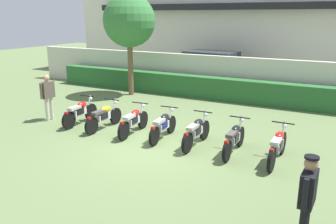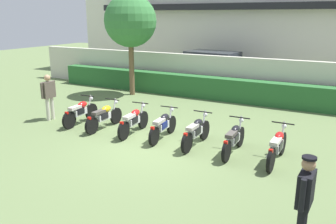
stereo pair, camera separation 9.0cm
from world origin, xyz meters
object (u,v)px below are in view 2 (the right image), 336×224
Objects in this scene: motorcycle_in_row_2 at (134,121)px; officer_0 at (305,196)px; parked_car at (214,69)px; motorcycle_in_row_4 at (196,132)px; motorcycle_in_row_3 at (163,125)px; motorcycle_in_row_0 at (80,112)px; motorcycle_in_row_1 at (104,116)px; motorcycle_in_row_6 at (277,146)px; tree_near_inspector at (130,21)px; motorcycle_in_row_5 at (234,139)px; inspector_person at (49,93)px.

officer_0 reaches higher than motorcycle_in_row_2.
parked_car reaches higher than motorcycle_in_row_4.
motorcycle_in_row_2 is 1.08m from motorcycle_in_row_3.
motorcycle_in_row_4 is 4.94m from officer_0.
motorcycle_in_row_0 is 2.26m from motorcycle_in_row_2.
motorcycle_in_row_1 is 1.01× the size of motorcycle_in_row_4.
motorcycle_in_row_4 is 2.37m from motorcycle_in_row_6.
motorcycle_in_row_4 is at bearing -41.27° from tree_near_inspector.
parked_car is 2.40× the size of motorcycle_in_row_6.
motorcycle_in_row_5 is at bearing -53.57° from officer_0.
motorcycle_in_row_1 is at bearing -66.10° from tree_near_inspector.
motorcycle_in_row_2 is 1.11× the size of inspector_person.
motorcycle_in_row_1 reaches higher than motorcycle_in_row_3.
motorcycle_in_row_6 is at bearing -93.60° from motorcycle_in_row_0.
parked_car is at bearing -13.45° from motorcycle_in_row_0.
motorcycle_in_row_6 is at bearing -96.77° from motorcycle_in_row_3.
motorcycle_in_row_0 is 5.67m from motorcycle_in_row_5.
tree_near_inspector is 2.51× the size of motorcycle_in_row_4.
parked_car is at bearing 18.06° from motorcycle_in_row_4.
inspector_person is at bearing -17.13° from officer_0.
motorcycle_in_row_4 is at bearing 88.37° from motorcycle_in_row_6.
motorcycle_in_row_2 is (0.58, -8.73, -0.49)m from parked_car.
tree_near_inspector is at bearing 38.60° from motorcycle_in_row_3.
officer_0 is at bearing -116.78° from motorcycle_in_row_1.
motorcycle_in_row_2 is (2.26, 0.01, -0.00)m from motorcycle_in_row_0.
tree_near_inspector is 2.56× the size of motorcycle_in_row_3.
motorcycle_in_row_2 is 1.00× the size of motorcycle_in_row_4.
inspector_person is (-5.86, -0.11, 0.56)m from motorcycle_in_row_4.
tree_near_inspector is 5.61m from inspector_person.
inspector_person is (-7.03, -0.06, 0.56)m from motorcycle_in_row_5.
motorcycle_in_row_5 is (4.00, -8.81, -0.49)m from parked_car.
motorcycle_in_row_6 is 1.20× the size of officer_0.
motorcycle_in_row_0 is at bearing 88.23° from motorcycle_in_row_5.
motorcycle_in_row_6 is (7.97, -5.02, -3.04)m from tree_near_inspector.
tree_near_inspector is at bearing 10.11° from motorcycle_in_row_0.
motorcycle_in_row_0 is 3.34m from motorcycle_in_row_3.
motorcycle_in_row_2 reaches higher than motorcycle_in_row_3.
motorcycle_in_row_5 is at bearing -95.83° from motorcycle_in_row_2.
motorcycle_in_row_0 is 0.97× the size of motorcycle_in_row_1.
motorcycle_in_row_4 is at bearing -42.44° from officer_0.
tree_near_inspector is at bearing 23.98° from motorcycle_in_row_1.
motorcycle_in_row_5 is 1.11× the size of inspector_person.
motorcycle_in_row_3 is 5.86m from officer_0.
parked_car is 9.22m from motorcycle_in_row_4.
motorcycle_in_row_1 is (1.08, -0.02, -0.01)m from motorcycle_in_row_0.
inspector_person is (-4.69, -0.18, 0.57)m from motorcycle_in_row_3.
inspector_person reaches higher than motorcycle_in_row_0.
parked_car is 2.49× the size of motorcycle_in_row_5.
parked_car reaches higher than motorcycle_in_row_5.
motorcycle_in_row_1 is at bearing 88.06° from motorcycle_in_row_3.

